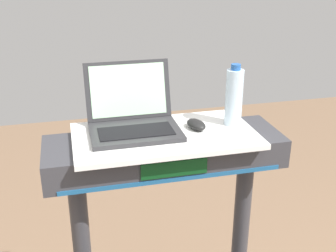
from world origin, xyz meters
TOP-DOWN VIEW (x-y plane):
  - desk_board at (0.00, 0.70)m, footprint 0.68×0.37m
  - laptop at (-0.11, 0.76)m, footprint 0.33×0.29m
  - computer_mouse at (0.13, 0.72)m, footprint 0.08×0.11m
  - water_bottle at (0.28, 0.73)m, footprint 0.07×0.07m

SIDE VIEW (x-z plane):
  - desk_board at x=0.00m, z-range 1.17..1.19m
  - computer_mouse at x=0.13m, z-range 1.19..1.22m
  - laptop at x=-0.11m, z-range 1.12..1.35m
  - water_bottle at x=0.28m, z-range 1.18..1.42m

